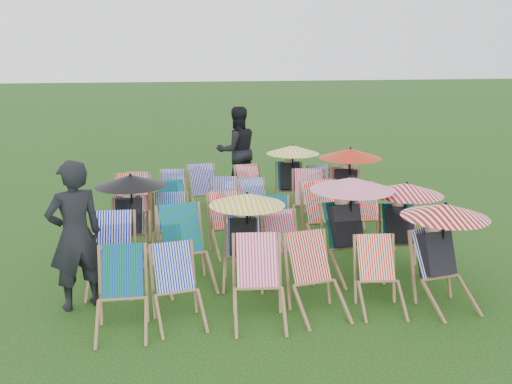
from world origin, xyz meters
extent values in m
plane|color=#15330B|center=(0.00, 0.00, 0.00)|extent=(100.00, 100.00, 0.00)
cube|color=#0A6E39|center=(-1.88, -2.05, 0.63)|extent=(0.48, 0.36, 0.56)
cube|color=#081EA6|center=(-1.28, -1.95, 0.60)|extent=(0.50, 0.40, 0.54)
cube|color=#F03069|center=(-0.28, -2.07, 0.66)|extent=(0.53, 0.42, 0.59)
cube|color=#BF1406|center=(0.37, -1.99, 0.64)|extent=(0.53, 0.43, 0.57)
cube|color=red|center=(1.24, -2.03, 0.59)|extent=(0.48, 0.37, 0.53)
cube|color=#1307A3|center=(1.98, -2.09, 0.63)|extent=(0.52, 0.42, 0.56)
cube|color=black|center=(1.99, -2.14, 0.62)|extent=(0.46, 0.47, 0.59)
sphere|color=tan|center=(1.97, -2.04, 0.93)|extent=(0.21, 0.21, 0.21)
cylinder|color=black|center=(2.05, -2.17, 0.88)|extent=(0.03, 0.03, 0.69)
cone|color=#B70A09|center=(2.05, -2.17, 1.20)|extent=(1.08, 1.08, 0.17)
cube|color=#080EA7|center=(-2.06, -0.80, 0.67)|extent=(0.53, 0.40, 0.60)
cube|color=#0B7640|center=(-1.14, -0.81, 0.71)|extent=(0.60, 0.48, 0.64)
cube|color=#071F9D|center=(-0.28, -0.94, 0.60)|extent=(0.50, 0.40, 0.54)
cube|color=black|center=(-0.29, -0.98, 0.60)|extent=(0.44, 0.45, 0.57)
sphere|color=tan|center=(-0.28, -0.89, 0.90)|extent=(0.20, 0.20, 0.20)
cylinder|color=black|center=(-0.24, -1.03, 0.85)|extent=(0.03, 0.03, 0.66)
cone|color=yellow|center=(-0.24, -1.03, 1.15)|extent=(1.04, 1.04, 0.16)
cube|color=#D92B69|center=(0.27, -0.86, 0.61)|extent=(0.50, 0.39, 0.55)
cube|color=#095F2B|center=(1.18, -0.91, 0.68)|extent=(0.56, 0.45, 0.61)
cube|color=black|center=(1.18, -0.96, 0.68)|extent=(0.49, 0.50, 0.64)
sphere|color=tan|center=(1.17, -0.86, 1.01)|extent=(0.22, 0.22, 0.22)
cylinder|color=black|center=(1.25, -0.99, 0.96)|extent=(0.03, 0.03, 0.75)
cone|color=pink|center=(1.25, -0.99, 1.30)|extent=(1.17, 1.17, 0.18)
cube|color=#0A6B34|center=(2.05, -0.85, 0.62)|extent=(0.52, 0.42, 0.55)
cube|color=black|center=(2.05, -0.89, 0.61)|extent=(0.45, 0.46, 0.58)
sphere|color=tan|center=(2.06, -0.80, 0.92)|extent=(0.20, 0.20, 0.20)
cylinder|color=black|center=(2.10, -0.94, 0.87)|extent=(0.03, 0.03, 0.68)
cone|color=red|center=(2.10, -0.94, 1.18)|extent=(1.06, 1.06, 0.16)
cube|color=#E42D72|center=(-1.89, 0.29, 0.63)|extent=(0.50, 0.38, 0.56)
cube|color=black|center=(-1.89, 0.24, 0.63)|extent=(0.43, 0.44, 0.59)
sphere|color=tan|center=(-1.88, 0.34, 0.93)|extent=(0.21, 0.21, 0.21)
cylinder|color=black|center=(-1.83, 0.20, 0.89)|extent=(0.03, 0.03, 0.69)
cone|color=black|center=(-1.83, 0.20, 1.20)|extent=(1.08, 1.08, 0.17)
cube|color=#0733A4|center=(-1.26, 0.32, 0.64)|extent=(0.50, 0.38, 0.57)
cube|color=red|center=(-0.38, 0.35, 0.63)|extent=(0.52, 0.41, 0.56)
cube|color=#096638|center=(0.42, 0.29, 0.56)|extent=(0.44, 0.34, 0.50)
cube|color=red|center=(1.20, 0.29, 0.71)|extent=(0.57, 0.44, 0.64)
cube|color=#EB0808|center=(1.94, 0.34, 0.66)|extent=(0.51, 0.39, 0.59)
cube|color=red|center=(-1.88, 1.50, 0.69)|extent=(0.54, 0.41, 0.62)
cube|color=#0A6D3F|center=(-1.20, 1.50, 0.60)|extent=(0.47, 0.35, 0.54)
cube|color=#0D0799|center=(-0.26, 1.50, 0.61)|extent=(0.50, 0.39, 0.55)
cube|color=#071E9D|center=(0.26, 1.40, 0.59)|extent=(0.50, 0.41, 0.53)
cube|color=#F2307C|center=(1.29, 1.40, 0.68)|extent=(0.57, 0.46, 0.61)
cube|color=red|center=(2.02, 1.53, 0.67)|extent=(0.57, 0.46, 0.60)
cube|color=black|center=(2.01, 1.48, 0.67)|extent=(0.50, 0.51, 0.63)
sphere|color=tan|center=(2.03, 1.58, 1.00)|extent=(0.22, 0.22, 0.22)
cylinder|color=black|center=(2.07, 1.43, 0.94)|extent=(0.03, 0.03, 0.73)
cone|color=#B7220A|center=(2.07, 1.43, 1.28)|extent=(1.15, 1.15, 0.18)
cube|color=red|center=(-1.86, 2.54, 0.56)|extent=(0.47, 0.38, 0.50)
cube|color=#06128C|center=(-1.15, 2.57, 0.58)|extent=(0.48, 0.38, 0.52)
cube|color=#0E079A|center=(-0.56, 2.56, 0.64)|extent=(0.54, 0.43, 0.57)
cube|color=red|center=(0.37, 2.64, 0.60)|extent=(0.50, 0.40, 0.54)
cube|color=#0A6D42|center=(1.21, 2.65, 0.62)|extent=(0.50, 0.40, 0.55)
cube|color=black|center=(1.21, 2.60, 0.62)|extent=(0.43, 0.44, 0.58)
sphere|color=tan|center=(1.22, 2.70, 0.92)|extent=(0.20, 0.20, 0.20)
cylinder|color=black|center=(1.26, 2.56, 0.87)|extent=(0.03, 0.03, 0.68)
cone|color=yellow|center=(1.26, 2.56, 1.18)|extent=(1.07, 1.07, 0.16)
cube|color=#072F95|center=(1.85, 2.52, 0.57)|extent=(0.48, 0.39, 0.52)
imported|color=black|center=(-2.44, -1.56, 0.93)|extent=(0.81, 0.69, 1.87)
imported|color=black|center=(0.31, 3.83, 0.97)|extent=(1.07, 0.91, 1.93)
camera|label=1|loc=(-1.41, -8.42, 3.12)|focal=40.00mm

